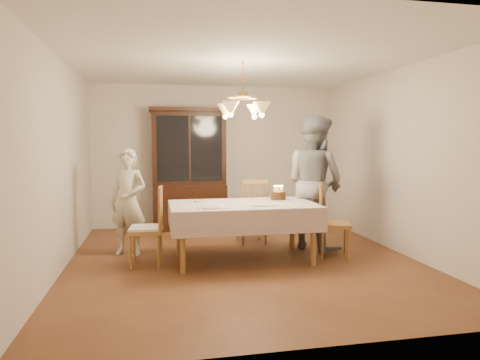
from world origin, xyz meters
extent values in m
plane|color=#5B311A|center=(0.00, 0.00, 0.00)|extent=(5.00, 5.00, 0.00)
plane|color=white|center=(0.00, 0.00, 2.60)|extent=(5.00, 5.00, 0.00)
plane|color=beige|center=(0.00, 2.50, 1.30)|extent=(4.50, 0.00, 4.50)
plane|color=beige|center=(0.00, -2.50, 1.30)|extent=(4.50, 0.00, 4.50)
plane|color=beige|center=(-2.25, 0.00, 1.30)|extent=(0.00, 5.00, 5.00)
plane|color=beige|center=(2.25, 0.00, 1.30)|extent=(0.00, 5.00, 5.00)
cube|color=brown|center=(0.00, 0.00, 0.73)|extent=(1.80, 1.00, 0.04)
cube|color=beige|center=(0.00, 0.00, 0.75)|extent=(1.90, 1.10, 0.01)
cylinder|color=brown|center=(-0.82, -0.42, 0.35)|extent=(0.07, 0.07, 0.71)
cylinder|color=brown|center=(0.82, -0.42, 0.35)|extent=(0.07, 0.07, 0.71)
cylinder|color=brown|center=(-0.82, 0.42, 0.35)|extent=(0.07, 0.07, 0.71)
cylinder|color=brown|center=(0.82, 0.42, 0.35)|extent=(0.07, 0.07, 0.71)
cube|color=black|center=(-0.52, 2.23, 0.40)|extent=(1.30, 0.50, 0.80)
cube|color=black|center=(-0.52, 2.28, 1.45)|extent=(1.30, 0.40, 1.30)
cube|color=black|center=(-0.52, 2.08, 1.45)|extent=(1.14, 0.01, 1.14)
cube|color=black|center=(-0.52, 2.23, 2.13)|extent=(1.38, 0.54, 0.06)
cube|color=brown|center=(0.33, 0.94, 0.45)|extent=(0.47, 0.45, 0.05)
cube|color=brown|center=(0.34, 0.75, 0.97)|extent=(0.40, 0.06, 0.06)
cylinder|color=brown|center=(0.49, 1.12, 0.21)|extent=(0.04, 0.04, 0.43)
cylinder|color=brown|center=(0.13, 1.09, 0.21)|extent=(0.04, 0.04, 0.43)
cylinder|color=brown|center=(0.52, 0.78, 0.21)|extent=(0.04, 0.04, 0.43)
cylinder|color=brown|center=(0.16, 0.76, 0.21)|extent=(0.04, 0.04, 0.43)
cube|color=brown|center=(-1.26, 0.00, 0.45)|extent=(0.45, 0.47, 0.05)
cube|color=brown|center=(-1.07, -0.02, 0.97)|extent=(0.07, 0.40, 0.06)
cylinder|color=brown|center=(-1.41, 0.19, 0.21)|extent=(0.04, 0.04, 0.43)
cylinder|color=brown|center=(-1.44, -0.17, 0.21)|extent=(0.04, 0.04, 0.43)
cylinder|color=brown|center=(-1.07, 0.16, 0.21)|extent=(0.04, 0.04, 0.43)
cylinder|color=brown|center=(-1.10, -0.20, 0.21)|extent=(0.04, 0.04, 0.43)
cube|color=silver|center=(-1.26, 0.00, 0.48)|extent=(0.41, 0.43, 0.03)
cube|color=brown|center=(1.24, -0.10, 0.45)|extent=(0.54, 0.55, 0.05)
cube|color=brown|center=(1.06, -0.03, 0.97)|extent=(0.16, 0.39, 0.06)
cylinder|color=brown|center=(1.35, -0.32, 0.21)|extent=(0.04, 0.04, 0.43)
cylinder|color=brown|center=(1.46, 0.02, 0.21)|extent=(0.04, 0.04, 0.43)
cylinder|color=brown|center=(1.03, -0.21, 0.21)|extent=(0.04, 0.04, 0.43)
cylinder|color=brown|center=(1.14, 0.13, 0.21)|extent=(0.04, 0.04, 0.43)
imported|color=beige|center=(-1.50, 0.60, 0.74)|extent=(0.64, 0.56, 1.48)
imported|color=slate|center=(1.16, 0.44, 0.97)|extent=(1.09, 1.18, 1.94)
cylinder|color=white|center=(0.53, 0.19, 0.77)|extent=(0.30, 0.30, 0.01)
cylinder|color=#391E0D|center=(0.53, 0.19, 0.83)|extent=(0.21, 0.21, 0.11)
cylinder|color=#598CD8|center=(0.60, 0.19, 0.92)|extent=(0.01, 0.01, 0.07)
sphere|color=#FFB23F|center=(0.60, 0.19, 0.96)|extent=(0.01, 0.01, 0.01)
cylinder|color=pink|center=(0.59, 0.21, 0.92)|extent=(0.01, 0.01, 0.07)
sphere|color=#FFB23F|center=(0.59, 0.21, 0.96)|extent=(0.01, 0.01, 0.01)
cylinder|color=#EACC66|center=(0.58, 0.23, 0.92)|extent=(0.01, 0.01, 0.07)
sphere|color=#FFB23F|center=(0.58, 0.23, 0.96)|extent=(0.01, 0.01, 0.01)
cylinder|color=#598CD8|center=(0.56, 0.24, 0.92)|extent=(0.01, 0.01, 0.07)
sphere|color=#FFB23F|center=(0.56, 0.24, 0.96)|extent=(0.01, 0.01, 0.01)
cylinder|color=pink|center=(0.53, 0.25, 0.92)|extent=(0.01, 0.01, 0.07)
sphere|color=#FFB23F|center=(0.53, 0.25, 0.96)|extent=(0.01, 0.01, 0.01)
cylinder|color=#EACC66|center=(0.51, 0.24, 0.92)|extent=(0.01, 0.01, 0.07)
sphere|color=#FFB23F|center=(0.51, 0.24, 0.96)|extent=(0.01, 0.01, 0.01)
cylinder|color=#598CD8|center=(0.49, 0.23, 0.92)|extent=(0.01, 0.01, 0.07)
sphere|color=#FFB23F|center=(0.49, 0.23, 0.96)|extent=(0.01, 0.01, 0.01)
cylinder|color=pink|center=(0.48, 0.21, 0.92)|extent=(0.01, 0.01, 0.07)
sphere|color=#FFB23F|center=(0.48, 0.21, 0.96)|extent=(0.01, 0.01, 0.01)
cylinder|color=#EACC66|center=(0.47, 0.19, 0.92)|extent=(0.01, 0.01, 0.07)
sphere|color=#FFB23F|center=(0.47, 0.19, 0.96)|extent=(0.01, 0.01, 0.01)
cylinder|color=#598CD8|center=(0.48, 0.16, 0.92)|extent=(0.01, 0.01, 0.07)
sphere|color=#FFB23F|center=(0.48, 0.16, 0.96)|extent=(0.01, 0.01, 0.01)
cylinder|color=pink|center=(0.49, 0.14, 0.92)|extent=(0.01, 0.01, 0.07)
sphere|color=#FFB23F|center=(0.49, 0.14, 0.96)|extent=(0.01, 0.01, 0.01)
cylinder|color=#EACC66|center=(0.51, 0.13, 0.92)|extent=(0.01, 0.01, 0.07)
sphere|color=#FFB23F|center=(0.51, 0.13, 0.96)|extent=(0.01, 0.01, 0.01)
cylinder|color=#598CD8|center=(0.53, 0.12, 0.92)|extent=(0.01, 0.01, 0.07)
sphere|color=#FFB23F|center=(0.53, 0.12, 0.96)|extent=(0.01, 0.01, 0.01)
cylinder|color=pink|center=(0.56, 0.13, 0.92)|extent=(0.01, 0.01, 0.07)
sphere|color=#FFB23F|center=(0.56, 0.13, 0.96)|extent=(0.01, 0.01, 0.01)
cylinder|color=#EACC66|center=(0.58, 0.14, 0.92)|extent=(0.01, 0.01, 0.07)
sphere|color=#FFB23F|center=(0.58, 0.14, 0.96)|extent=(0.01, 0.01, 0.01)
cylinder|color=#598CD8|center=(0.59, 0.16, 0.92)|extent=(0.01, 0.01, 0.07)
sphere|color=#FFB23F|center=(0.59, 0.16, 0.96)|extent=(0.01, 0.01, 0.01)
cylinder|color=white|center=(-0.47, -0.33, 0.77)|extent=(0.23, 0.23, 0.02)
cube|color=silver|center=(-0.63, -0.33, 0.76)|extent=(0.01, 0.16, 0.01)
cube|color=silver|center=(-0.31, -0.33, 0.76)|extent=(0.10, 0.10, 0.01)
cylinder|color=white|center=(0.19, -0.24, 0.77)|extent=(0.25, 0.25, 0.02)
cube|color=silver|center=(0.02, -0.24, 0.76)|extent=(0.01, 0.16, 0.01)
cube|color=silver|center=(0.35, -0.24, 0.76)|extent=(0.10, 0.10, 0.01)
cylinder|color=white|center=(-0.50, 0.28, 0.77)|extent=(0.25, 0.25, 0.02)
cube|color=silver|center=(-0.67, 0.28, 0.76)|extent=(0.01, 0.16, 0.01)
cube|color=silver|center=(-0.32, 0.28, 0.76)|extent=(0.10, 0.10, 0.01)
cylinder|color=#BF8C3F|center=(0.00, 0.00, 2.40)|extent=(0.02, 0.02, 0.40)
cylinder|color=#BF8C3F|center=(0.00, 0.00, 2.15)|extent=(0.12, 0.12, 0.10)
cone|color=#D8994C|center=(0.20, 0.20, 1.97)|extent=(0.22, 0.22, 0.18)
sphere|color=#FFD899|center=(0.20, 0.20, 1.90)|extent=(0.07, 0.07, 0.07)
cone|color=#D8994C|center=(-0.20, 0.20, 1.97)|extent=(0.22, 0.22, 0.18)
sphere|color=#FFD899|center=(-0.20, 0.20, 1.90)|extent=(0.07, 0.07, 0.07)
cone|color=#D8994C|center=(-0.20, -0.20, 1.97)|extent=(0.22, 0.22, 0.18)
sphere|color=#FFD899|center=(-0.20, -0.20, 1.90)|extent=(0.07, 0.07, 0.07)
cone|color=#D8994C|center=(0.20, -0.20, 1.97)|extent=(0.22, 0.22, 0.18)
sphere|color=#FFD899|center=(0.20, -0.20, 1.90)|extent=(0.07, 0.07, 0.07)
camera|label=1|loc=(-1.13, -5.44, 1.55)|focal=32.00mm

